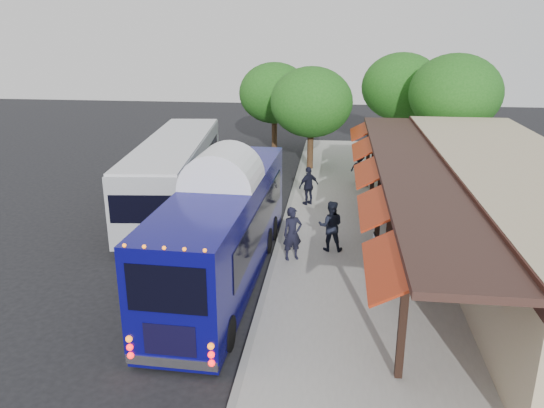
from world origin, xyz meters
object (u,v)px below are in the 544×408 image
at_px(ped_c, 309,186).
at_px(ped_d, 359,168).
at_px(ped_a, 292,234).
at_px(ped_b, 331,226).
at_px(city_bus, 175,171).
at_px(sign_board, 375,244).
at_px(coach_bus, 224,224).

distance_m(ped_c, ped_d, 4.78).
relative_size(ped_a, ped_b, 1.02).
distance_m(ped_b, ped_d, 9.51).
xyz_separation_m(city_bus, ped_d, (8.58, 4.93, -0.86)).
height_order(ped_b, ped_c, ped_b).
height_order(city_bus, sign_board, city_bus).
height_order(ped_c, ped_d, ped_c).
height_order(coach_bus, ped_d, coach_bus).
xyz_separation_m(ped_a, ped_d, (2.69, 10.41, -0.20)).
relative_size(ped_b, ped_d, 1.23).
bearing_deg(city_bus, ped_c, 1.86).
xyz_separation_m(coach_bus, ped_b, (3.49, 2.39, -0.81)).
bearing_deg(city_bus, ped_b, -37.68).
xyz_separation_m(coach_bus, ped_a, (2.16, 1.39, -0.79)).
relative_size(city_bus, ped_b, 6.40).
distance_m(ped_b, ped_c, 5.43).
distance_m(ped_a, sign_board, 2.89).
bearing_deg(ped_d, ped_c, 91.45).
bearing_deg(ped_a, ped_b, 10.41).
bearing_deg(sign_board, ped_a, 170.33).
relative_size(ped_d, sign_board, 1.35).
bearing_deg(ped_c, ped_d, -160.09).
distance_m(ped_a, ped_d, 10.76).
xyz_separation_m(coach_bus, sign_board, (5.03, 1.22, -0.99)).
xyz_separation_m(ped_c, ped_d, (2.47, 4.10, -0.13)).
bearing_deg(ped_b, ped_a, 36.86).
bearing_deg(ped_c, ped_b, 62.78).
relative_size(coach_bus, ped_d, 7.23).
distance_m(ped_a, ped_c, 6.32).
distance_m(coach_bus, city_bus, 7.83).
bearing_deg(ped_a, coach_bus, -173.63).
bearing_deg(city_bus, ped_d, 23.98).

